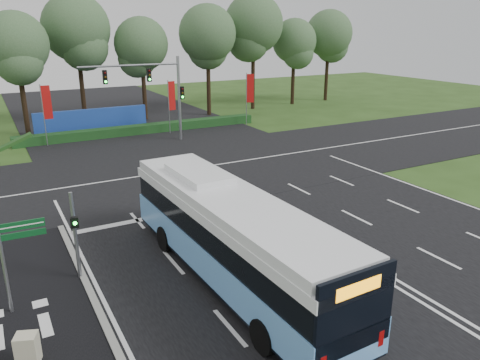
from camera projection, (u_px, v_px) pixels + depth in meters
name	position (u px, v px, depth m)	size (l,w,h in m)	color
ground	(304.00, 231.00, 22.29)	(120.00, 120.00, 0.00)	#2A4617
road_main	(304.00, 231.00, 22.29)	(20.00, 120.00, 0.04)	black
road_cross	(200.00, 167.00, 32.27)	(120.00, 14.00, 0.05)	black
bike_path	(25.00, 350.00, 14.06)	(5.00, 18.00, 0.06)	black
kerb_strip	(106.00, 326.00, 15.15)	(0.25, 18.00, 0.12)	gray
city_bus	(232.00, 236.00, 17.39)	(3.10, 13.05, 3.72)	#64A4E9
pedestrian_signal	(75.00, 233.00, 17.47)	(0.31, 0.42, 3.55)	gray
street_sign	(12.00, 247.00, 15.34)	(1.47, 0.15, 3.78)	gray
utility_cabinet	(28.00, 350.00, 13.36)	(0.60, 0.50, 1.00)	beige
banner_flag_left	(46.00, 106.00, 37.19)	(0.74, 0.08, 4.99)	gray
banner_flag_mid	(171.00, 99.00, 41.74)	(0.70, 0.15, 4.79)	gray
banner_flag_right	(249.00, 92.00, 45.15)	(0.70, 0.33, 5.08)	gray
traffic_light_gantry	(158.00, 86.00, 37.99)	(8.41, 0.28, 7.00)	gray
hedge	(144.00, 129.00, 42.55)	(22.00, 1.20, 0.80)	#163D18
blue_hoarding	(92.00, 121.00, 42.58)	(10.00, 0.30, 2.20)	#1D409F
eucalyptus_row	(146.00, 33.00, 46.83)	(53.82, 9.18, 12.89)	black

